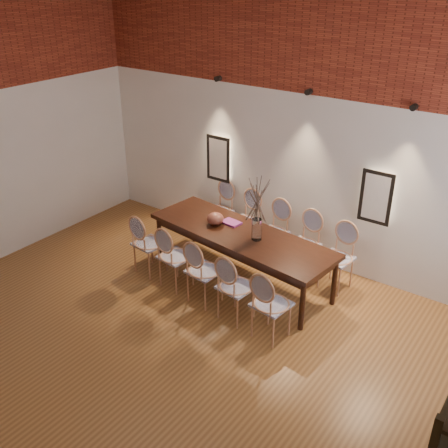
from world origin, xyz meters
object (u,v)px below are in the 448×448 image
Objects in this scene: chair_near_e at (272,304)px; book at (231,223)px; chair_near_c at (205,271)px; chair_far_e at (337,258)px; chair_far_a at (218,211)px; chair_near_a at (149,243)px; chair_near_d at (236,287)px; chair_near_b at (176,256)px; chair_far_b at (244,222)px; dining_table at (241,256)px; chair_far_c at (272,233)px; vase at (257,229)px; chair_far_d at (303,245)px; bowl at (215,219)px.

chair_near_e reaches higher than book.
chair_far_e is (1.27, 1.32, 0.00)m from chair_near_c.
chair_near_e is at bearing 146.81° from chair_far_a.
chair_near_a and chair_near_d have the same top height.
chair_near_b and chair_far_e have the same top height.
book is (0.19, -0.63, 0.30)m from chair_far_b.
dining_table is 2.95× the size of chair_near_a.
chair_far_c and chair_far_e have the same top height.
vase is (0.19, -0.75, 0.43)m from chair_far_c.
chair_far_d is at bearing 180.00° from chair_far_a.
chair_far_d is (1.65, -0.19, 0.00)m from chair_far_a.
chair_far_c is 0.73m from book.
chair_near_d reaches higher than bowl.
chair_near_b is at bearing -113.75° from book.
chair_near_e is 1.45m from chair_far_e.
chair_near_e is (1.65, -0.19, 0.00)m from chair_near_b.
chair_near_d is 0.89m from vase.
chair_far_a and chair_far_b have the same top height.
chair_far_b is at bearing 127.40° from dining_table.
chair_far_d is at bearing 41.09° from chair_near_a.
chair_near_c is (-0.08, -0.72, 0.09)m from dining_table.
chair_far_b is at bearing 90.00° from chair_near_b.
chair_near_d is 0.55m from chair_near_e.
chair_far_e is 1.77m from bowl.
chair_far_b is at bearing -0.00° from chair_far_c.
vase is (-0.36, -0.69, 0.43)m from chair_far_d.
chair_near_d is at bearing 69.08° from chair_far_e.
chair_near_d and chair_far_b have the same top height.
bowl is (-0.36, 0.72, 0.37)m from chair_near_c.
chair_far_d is 1.00× the size of chair_far_e.
chair_far_e is at bearing 90.00° from chair_near_e.
chair_near_c and chair_far_c have the same top height.
chair_far_e is 1.19m from vase.
vase is at bearing 41.17° from chair_near_b.
chair_near_b is at bearing -180.00° from chair_near_e.
vase is (1.46, 0.56, 0.43)m from chair_near_a.
chair_near_a is 1.00× the size of chair_far_e.
bowl is at bearing -173.52° from dining_table.
dining_table is at bearing 33.19° from chair_near_a.
chair_far_e is (2.37, 1.19, 0.00)m from chair_near_a.
chair_near_a is 1.00× the size of chair_far_b.
bowl is (0.03, -0.78, 0.37)m from chair_far_b.
chair_far_a reaches higher than book.
vase reaches higher than chair_near_c.
chair_near_e is 1.00× the size of chair_far_b.
chair_near_e is at bearing 0.00° from chair_near_d.
chair_far_a is (-1.02, 0.85, 0.09)m from dining_table.
vase reaches higher than book.
chair_near_b is 0.55m from chair_near_c.
dining_table is 0.92m from chair_near_d.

